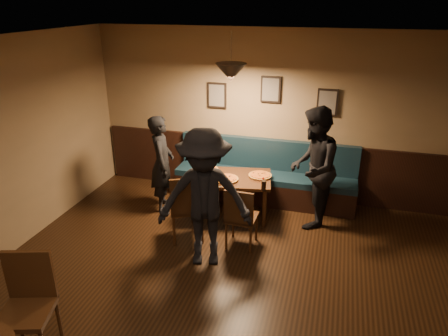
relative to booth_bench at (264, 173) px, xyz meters
name	(u,v)px	position (x,y,z in m)	size (l,w,h in m)	color
ceiling	(197,57)	(0.00, -3.20, 2.30)	(7.00, 7.00, 0.00)	silver
wall_back	(270,116)	(0.00, 0.30, 0.90)	(6.00, 6.00, 0.00)	#8C704F
wainscot	(267,167)	(0.00, 0.27, 0.00)	(5.88, 0.06, 1.00)	black
booth_bench	(264,173)	(0.00, 0.00, 0.00)	(3.00, 0.60, 1.00)	#0F232D
picture_left	(217,95)	(-0.90, 0.27, 1.20)	(0.32, 0.04, 0.42)	black
picture_center	(271,89)	(0.00, 0.27, 1.35)	(0.32, 0.04, 0.42)	black
picture_right	(327,102)	(0.90, 0.27, 1.20)	(0.32, 0.04, 0.42)	black
pendant_lamp	(231,72)	(-0.42, -0.65, 1.75)	(0.44, 0.44, 0.25)	black
dining_table	(230,196)	(-0.42, -0.65, -0.17)	(1.23, 0.79, 0.66)	black
chair_near_left	(187,206)	(-0.83, -1.46, 0.01)	(0.45, 0.45, 1.02)	black
chair_near_right	(242,216)	(-0.04, -1.43, -0.05)	(0.40, 0.40, 0.90)	black
diner_left	(162,164)	(-1.52, -0.71, 0.28)	(0.57, 0.37, 1.56)	black
diner_right	(313,168)	(0.81, -0.55, 0.41)	(0.88, 0.69, 1.82)	black
diner_front	(205,199)	(-0.40, -1.93, 0.41)	(1.18, 0.68, 1.82)	black
pizza_a	(209,169)	(-0.82, -0.49, 0.18)	(0.31, 0.31, 0.04)	orange
pizza_b	(226,179)	(-0.44, -0.79, 0.18)	(0.37, 0.37, 0.04)	orange
pizza_c	(260,175)	(0.02, -0.52, 0.18)	(0.36, 0.36, 0.04)	gold
soda_glass	(264,186)	(0.17, -0.98, 0.24)	(0.07, 0.07, 0.15)	black
tabasco_bottle	(263,180)	(0.12, -0.75, 0.22)	(0.03, 0.03, 0.11)	#880407
napkin_a	(203,166)	(-0.95, -0.37, 0.16)	(0.16, 0.16, 0.01)	#1E7321
napkin_b	(190,181)	(-0.96, -0.96, 0.16)	(0.15, 0.15, 0.01)	#1E7236
cutlery_set	(219,186)	(-0.48, -1.03, 0.16)	(0.02, 0.20, 0.00)	#B5B6BA
cafe_chair_far	(25,311)	(-1.53, -3.84, 0.02)	(0.46, 0.46, 1.04)	#32190E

